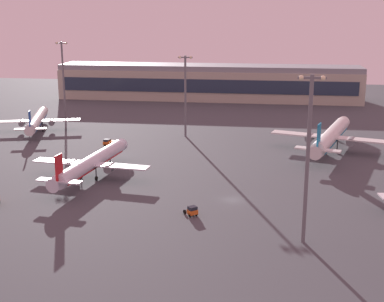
{
  "coord_description": "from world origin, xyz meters",
  "views": [
    {
      "loc": [
        6.97,
        -112.15,
        40.4
      ],
      "look_at": [
        -12.86,
        26.29,
        4.0
      ],
      "focal_mm": 49.8,
      "sensor_mm": 36.0,
      "label": 1
    }
  ],
  "objects_px": {
    "airplane_near_gate": "(331,136)",
    "apron_light_east": "(63,75)",
    "airplane_taxiway_distant": "(37,120)",
    "apron_light_west": "(308,151)",
    "airplane_far_stand": "(91,163)",
    "apron_light_central": "(185,91)",
    "maintenance_van": "(110,143)",
    "pushback_tug": "(192,211)"
  },
  "relations": [
    {
      "from": "airplane_taxiway_distant",
      "to": "apron_light_west",
      "type": "bearing_deg",
      "value": -60.04
    },
    {
      "from": "airplane_far_stand",
      "to": "pushback_tug",
      "type": "xyz_separation_m",
      "value": [
        28.8,
        -22.3,
        -2.76
      ]
    },
    {
      "from": "airplane_near_gate",
      "to": "apron_light_east",
      "type": "distance_m",
      "value": 107.27
    },
    {
      "from": "pushback_tug",
      "to": "apron_light_east",
      "type": "relative_size",
      "value": 0.12
    },
    {
      "from": "airplane_far_stand",
      "to": "pushback_tug",
      "type": "bearing_deg",
      "value": -30.62
    },
    {
      "from": "pushback_tug",
      "to": "apron_light_west",
      "type": "xyz_separation_m",
      "value": [
        21.8,
        -10.04,
        16.04
      ]
    },
    {
      "from": "pushback_tug",
      "to": "apron_light_central",
      "type": "distance_m",
      "value": 73.92
    },
    {
      "from": "airplane_near_gate",
      "to": "pushback_tug",
      "type": "bearing_deg",
      "value": -103.42
    },
    {
      "from": "airplane_far_stand",
      "to": "apron_light_central",
      "type": "relative_size",
      "value": 1.46
    },
    {
      "from": "apron_light_west",
      "to": "airplane_far_stand",
      "type": "bearing_deg",
      "value": 147.42
    },
    {
      "from": "airplane_far_stand",
      "to": "apron_light_west",
      "type": "xyz_separation_m",
      "value": [
        50.6,
        -32.34,
        13.29
      ]
    },
    {
      "from": "airplane_far_stand",
      "to": "apron_light_east",
      "type": "relative_size",
      "value": 1.33
    },
    {
      "from": "apron_light_west",
      "to": "airplane_near_gate",
      "type": "bearing_deg",
      "value": 80.16
    },
    {
      "from": "pushback_tug",
      "to": "maintenance_van",
      "type": "distance_m",
      "value": 63.95
    },
    {
      "from": "pushback_tug",
      "to": "maintenance_van",
      "type": "height_order",
      "value": "maintenance_van"
    },
    {
      "from": "airplane_far_stand",
      "to": "apron_light_central",
      "type": "height_order",
      "value": "apron_light_central"
    },
    {
      "from": "airplane_far_stand",
      "to": "airplane_near_gate",
      "type": "xyz_separation_m",
      "value": [
        62.53,
        36.39,
        0.63
      ]
    },
    {
      "from": "airplane_near_gate",
      "to": "apron_light_central",
      "type": "xyz_separation_m",
      "value": [
        -46.2,
        12.75,
        10.89
      ]
    },
    {
      "from": "airplane_taxiway_distant",
      "to": "maintenance_van",
      "type": "relative_size",
      "value": 8.45
    },
    {
      "from": "airplane_near_gate",
      "to": "apron_light_west",
      "type": "xyz_separation_m",
      "value": [
        -11.93,
        -68.73,
        12.66
      ]
    },
    {
      "from": "airplane_near_gate",
      "to": "apron_light_west",
      "type": "bearing_deg",
      "value": -83.39
    },
    {
      "from": "apron_light_east",
      "to": "apron_light_west",
      "type": "distance_m",
      "value": 139.06
    },
    {
      "from": "airplane_far_stand",
      "to": "apron_light_central",
      "type": "bearing_deg",
      "value": 78.75
    },
    {
      "from": "airplane_far_stand",
      "to": "apron_light_east",
      "type": "distance_m",
      "value": 85.4
    },
    {
      "from": "airplane_near_gate",
      "to": "apron_light_east",
      "type": "height_order",
      "value": "apron_light_east"
    },
    {
      "from": "maintenance_van",
      "to": "airplane_far_stand",
      "type": "bearing_deg",
      "value": -160.0
    },
    {
      "from": "apron_light_east",
      "to": "apron_light_west",
      "type": "xyz_separation_m",
      "value": [
        86.93,
        -108.55,
        0.4
      ]
    },
    {
      "from": "airplane_taxiway_distant",
      "to": "apron_light_west",
      "type": "relative_size",
      "value": 1.24
    },
    {
      "from": "maintenance_van",
      "to": "airplane_taxiway_distant",
      "type": "bearing_deg",
      "value": 71.16
    },
    {
      "from": "maintenance_van",
      "to": "apron_light_central",
      "type": "relative_size",
      "value": 0.16
    },
    {
      "from": "maintenance_van",
      "to": "pushback_tug",
      "type": "bearing_deg",
      "value": -136.87
    },
    {
      "from": "airplane_far_stand",
      "to": "airplane_near_gate",
      "type": "distance_m",
      "value": 72.35
    },
    {
      "from": "pushback_tug",
      "to": "apron_light_west",
      "type": "height_order",
      "value": "apron_light_west"
    },
    {
      "from": "airplane_taxiway_distant",
      "to": "airplane_far_stand",
      "type": "bearing_deg",
      "value": -70.5
    },
    {
      "from": "airplane_near_gate",
      "to": "apron_light_west",
      "type": "height_order",
      "value": "apron_light_west"
    },
    {
      "from": "maintenance_van",
      "to": "apron_light_central",
      "type": "height_order",
      "value": "apron_light_central"
    },
    {
      "from": "apron_light_east",
      "to": "apron_light_central",
      "type": "xyz_separation_m",
      "value": [
        52.66,
        -27.06,
        -1.37
      ]
    },
    {
      "from": "pushback_tug",
      "to": "apron_light_central",
      "type": "xyz_separation_m",
      "value": [
        -12.47,
        71.45,
        14.27
      ]
    },
    {
      "from": "pushback_tug",
      "to": "maintenance_van",
      "type": "bearing_deg",
      "value": -98.6
    },
    {
      "from": "apron_light_east",
      "to": "maintenance_van",
      "type": "bearing_deg",
      "value": -54.53
    },
    {
      "from": "pushback_tug",
      "to": "airplane_near_gate",
      "type": "bearing_deg",
      "value": -160.26
    },
    {
      "from": "airplane_taxiway_distant",
      "to": "apron_light_central",
      "type": "distance_m",
      "value": 54.46
    }
  ]
}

